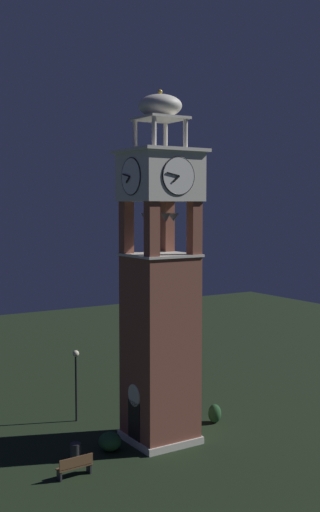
% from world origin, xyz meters
% --- Properties ---
extents(ground, '(80.00, 80.00, 0.00)m').
position_xyz_m(ground, '(0.00, 0.00, 0.00)').
color(ground, black).
extents(clock_tower, '(3.59, 3.59, 17.43)m').
position_xyz_m(clock_tower, '(-0.00, -0.00, 7.25)').
color(clock_tower, brown).
rests_on(clock_tower, ground).
extents(park_bench, '(0.49, 1.61, 0.95)m').
position_xyz_m(park_bench, '(1.70, -5.46, 0.48)').
color(park_bench, brown).
rests_on(park_bench, ground).
extents(lamp_post, '(0.36, 0.36, 3.95)m').
position_xyz_m(lamp_post, '(-4.86, -2.37, 2.73)').
color(lamp_post, black).
rests_on(lamp_post, ground).
extents(trash_bin, '(0.52, 0.52, 0.80)m').
position_xyz_m(trash_bin, '(0.03, -4.66, 0.40)').
color(trash_bin, '#2D2D33').
rests_on(trash_bin, ground).
extents(shrub_near_entry, '(1.17, 1.17, 0.99)m').
position_xyz_m(shrub_near_entry, '(-3.10, 1.38, 0.50)').
color(shrub_near_entry, '#234C28').
rests_on(shrub_near_entry, ground).
extents(shrub_left_of_tower, '(1.12, 1.12, 0.91)m').
position_xyz_m(shrub_left_of_tower, '(-0.12, -2.79, 0.46)').
color(shrub_left_of_tower, '#234C28').
rests_on(shrub_left_of_tower, ground).
extents(shrub_behind_bench, '(0.72, 0.72, 1.02)m').
position_xyz_m(shrub_behind_bench, '(-0.58, 3.90, 0.51)').
color(shrub_behind_bench, '#234C28').
rests_on(shrub_behind_bench, ground).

